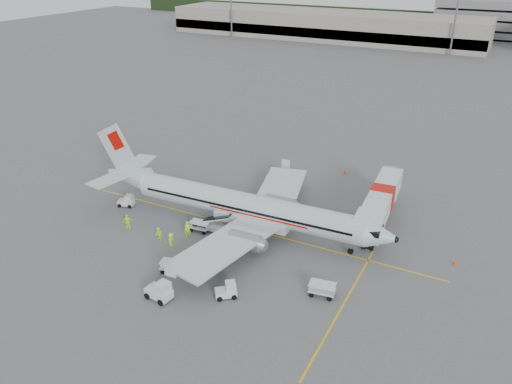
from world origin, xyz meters
TOP-DOWN VIEW (x-y plane):
  - ground at (0.00, 0.00)m, footprint 360.00×360.00m
  - stripe_lead at (0.00, 0.00)m, footprint 44.00×0.20m
  - stripe_cross at (14.00, -8.00)m, footprint 0.20×20.00m
  - terminal_west at (-40.00, 130.00)m, footprint 110.00×22.00m
  - treeline at (0.00, 175.00)m, footprint 300.00×3.00m
  - mast_west at (-70.00, 118.00)m, footprint 3.20×1.20m
  - mast_center at (5.00, 118.00)m, footprint 3.20×1.20m
  - aircraft at (-0.08, -0.02)m, footprint 36.67×29.22m
  - jet_bridge at (12.91, 8.26)m, footprint 4.31×17.37m
  - belt_loader at (-3.18, -2.00)m, footprint 5.36×2.19m
  - tug_fore at (4.05, -11.80)m, footprint 2.24×2.11m
  - tug_mid at (-1.26, -14.79)m, footprint 2.57×1.66m
  - tug_aft at (-16.07, -2.00)m, footprint 2.18×1.63m
  - cart_loaded_a at (-2.65, -10.87)m, footprint 2.51×1.81m
  - cart_loaded_b at (-4.59, -2.90)m, footprint 2.34×1.49m
  - cart_empty_a at (-0.57, -7.76)m, footprint 2.80×2.19m
  - cart_empty_b at (11.78, -7.54)m, footprint 2.59×1.75m
  - cone_nose at (21.96, 3.29)m, footprint 0.37×0.37m
  - cone_port at (4.87, 20.03)m, footprint 0.41×0.41m
  - cone_stbd at (-3.02, -11.22)m, footprint 0.40×0.40m
  - crew_a at (-5.09, -4.58)m, footprint 0.83×0.75m
  - crew_b at (-7.42, -6.73)m, footprint 0.96×0.88m
  - crew_c at (-5.53, -7.06)m, footprint 0.85×1.16m
  - crew_d at (-12.13, -6.26)m, footprint 1.11×1.02m

SIDE VIEW (x-z plane):
  - ground at x=0.00m, z-range 0.00..0.00m
  - stripe_lead at x=0.00m, z-range 0.00..0.01m
  - stripe_cross at x=14.00m, z-range 0.00..0.01m
  - cone_nose at x=21.96m, z-range 0.00..0.60m
  - cone_stbd at x=-3.02m, z-range 0.00..0.65m
  - cone_port at x=4.87m, z-range 0.00..0.67m
  - cart_loaded_b at x=-4.59m, z-range 0.00..1.17m
  - cart_loaded_a at x=-2.65m, z-range 0.00..1.18m
  - cart_empty_b at x=11.78m, z-range 0.00..1.26m
  - cart_empty_a at x=-0.57m, z-range 0.00..1.28m
  - tug_aft at x=-16.07m, z-range 0.00..1.50m
  - tug_fore at x=4.05m, z-range 0.00..1.52m
  - crew_b at x=-7.42m, z-range 0.00..1.59m
  - crew_c at x=-5.53m, z-range 0.00..1.61m
  - crew_d at x=-12.13m, z-range 0.00..1.82m
  - tug_mid at x=-1.26m, z-range 0.00..1.88m
  - crew_a at x=-5.09m, z-range 0.00..1.89m
  - belt_loader at x=-3.18m, z-range 0.00..2.86m
  - jet_bridge at x=12.91m, z-range 0.00..4.51m
  - treeline at x=0.00m, z-range 0.00..6.00m
  - terminal_west at x=-40.00m, z-range 0.00..9.00m
  - aircraft at x=-0.08m, z-range 0.00..9.85m
  - mast_west at x=-70.00m, z-range 0.00..22.00m
  - mast_center at x=5.00m, z-range 0.00..22.00m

